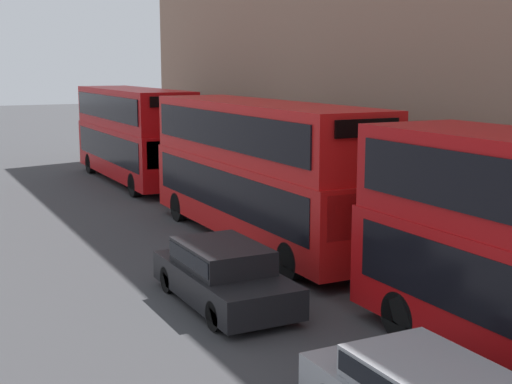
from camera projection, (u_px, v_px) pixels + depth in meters
name	position (u px, v px, depth m)	size (l,w,h in m)	color
bus_second_in_queue	(259.00, 166.00, 21.68)	(2.59, 11.12, 4.31)	red
bus_third_in_queue	(133.00, 131.00, 32.91)	(2.59, 10.54, 4.34)	#B20C0F
car_hatchback	(223.00, 273.00, 16.20)	(1.86, 4.42, 1.40)	black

